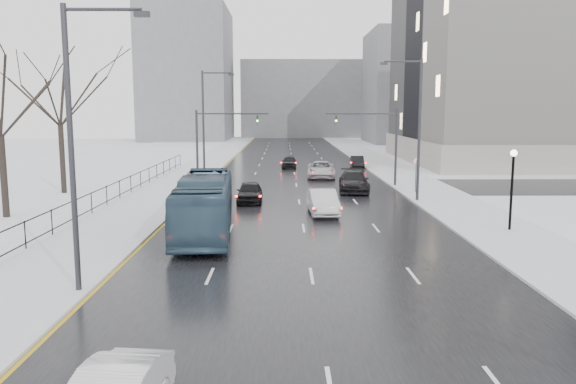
{
  "coord_description": "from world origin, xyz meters",
  "views": [
    {
      "loc": [
        -1.08,
        0.68,
        6.49
      ],
      "look_at": [
        -0.88,
        27.97,
        2.5
      ],
      "focal_mm": 35.0,
      "sensor_mm": 36.0,
      "label": 1
    }
  ],
  "objects_px": {
    "streetlight_r_mid": "(416,123)",
    "sedan_right_far": "(354,181)",
    "streetlight_l_near": "(77,136)",
    "lamppost_r_mid": "(512,178)",
    "streetlight_l_far": "(206,120)",
    "sedan_center_near": "(250,192)",
    "mast_signal_right": "(384,139)",
    "sedan_right_near": "(323,202)",
    "sedan_right_distant": "(357,162)",
    "bus": "(205,205)",
    "no_uturn_sign": "(416,165)",
    "tree_park_e": "(64,194)",
    "mast_signal_left": "(210,139)",
    "tree_park_d": "(7,219)",
    "sedan_center_far": "(289,162)",
    "sedan_right_cross": "(321,169)"
  },
  "relations": [
    {
      "from": "streetlight_r_mid",
      "to": "sedan_right_far",
      "type": "bearing_deg",
      "value": 126.01
    },
    {
      "from": "streetlight_l_near",
      "to": "lamppost_r_mid",
      "type": "bearing_deg",
      "value": 27.55
    },
    {
      "from": "streetlight_l_far",
      "to": "streetlight_r_mid",
      "type": "bearing_deg",
      "value": -36.3
    },
    {
      "from": "streetlight_r_mid",
      "to": "sedan_center_near",
      "type": "distance_m",
      "value": 12.63
    },
    {
      "from": "mast_signal_right",
      "to": "sedan_right_near",
      "type": "relative_size",
      "value": 1.39
    },
    {
      "from": "lamppost_r_mid",
      "to": "sedan_right_distant",
      "type": "xyz_separation_m",
      "value": [
        -3.8,
        33.65,
        -2.24
      ]
    },
    {
      "from": "sedan_right_near",
      "to": "sedan_right_distant",
      "type": "distance_m",
      "value": 29.08
    },
    {
      "from": "streetlight_l_near",
      "to": "bus",
      "type": "bearing_deg",
      "value": 72.93
    },
    {
      "from": "lamppost_r_mid",
      "to": "sedan_right_far",
      "type": "height_order",
      "value": "lamppost_r_mid"
    },
    {
      "from": "streetlight_r_mid",
      "to": "mast_signal_right",
      "type": "relative_size",
      "value": 1.54
    },
    {
      "from": "streetlight_l_far",
      "to": "no_uturn_sign",
      "type": "bearing_deg",
      "value": -24.73
    },
    {
      "from": "tree_park_e",
      "to": "mast_signal_left",
      "type": "bearing_deg",
      "value": 20.19
    },
    {
      "from": "sedan_right_near",
      "to": "streetlight_l_far",
      "type": "bearing_deg",
      "value": 116.21
    },
    {
      "from": "tree_park_d",
      "to": "lamppost_r_mid",
      "type": "height_order",
      "value": "tree_park_d"
    },
    {
      "from": "sedan_center_near",
      "to": "streetlight_l_near",
      "type": "bearing_deg",
      "value": -104.01
    },
    {
      "from": "streetlight_r_mid",
      "to": "sedan_center_far",
      "type": "distance_m",
      "value": 25.71
    },
    {
      "from": "tree_park_e",
      "to": "mast_signal_left",
      "type": "height_order",
      "value": "tree_park_e"
    },
    {
      "from": "streetlight_r_mid",
      "to": "sedan_right_near",
      "type": "bearing_deg",
      "value": -144.72
    },
    {
      "from": "streetlight_l_near",
      "to": "sedan_center_near",
      "type": "distance_m",
      "value": 20.92
    },
    {
      "from": "streetlight_l_far",
      "to": "sedan_center_near",
      "type": "height_order",
      "value": "streetlight_l_far"
    },
    {
      "from": "streetlight_r_mid",
      "to": "sedan_right_near",
      "type": "distance_m",
      "value": 9.64
    },
    {
      "from": "streetlight_l_near",
      "to": "streetlight_r_mid",
      "type": "bearing_deg",
      "value": 50.76
    },
    {
      "from": "mast_signal_left",
      "to": "bus",
      "type": "xyz_separation_m",
      "value": [
        2.1,
        -18.43,
        -2.51
      ]
    },
    {
      "from": "tree_park_e",
      "to": "tree_park_d",
      "type": "bearing_deg",
      "value": -87.71
    },
    {
      "from": "tree_park_d",
      "to": "bus",
      "type": "xyz_separation_m",
      "value": [
        12.57,
        -4.43,
        1.59
      ]
    },
    {
      "from": "no_uturn_sign",
      "to": "sedan_center_near",
      "type": "xyz_separation_m",
      "value": [
        -12.7,
        -4.19,
        -1.53
      ]
    },
    {
      "from": "mast_signal_right",
      "to": "sedan_center_far",
      "type": "distance_m",
      "value": 17.87
    },
    {
      "from": "streetlight_l_near",
      "to": "mast_signal_left",
      "type": "bearing_deg",
      "value": 88.28
    },
    {
      "from": "streetlight_l_far",
      "to": "no_uturn_sign",
      "type": "xyz_separation_m",
      "value": [
        17.37,
        -8.0,
        -3.32
      ]
    },
    {
      "from": "sedan_right_cross",
      "to": "sedan_right_distant",
      "type": "distance_m",
      "value": 10.38
    },
    {
      "from": "mast_signal_right",
      "to": "mast_signal_left",
      "type": "height_order",
      "value": "same"
    },
    {
      "from": "sedan_center_near",
      "to": "sedan_center_far",
      "type": "distance_m",
      "value": 24.08
    },
    {
      "from": "sedan_right_cross",
      "to": "sedan_center_far",
      "type": "height_order",
      "value": "sedan_right_cross"
    },
    {
      "from": "streetlight_l_far",
      "to": "sedan_right_near",
      "type": "xyz_separation_m",
      "value": [
        9.51,
        -16.83,
        -4.81
      ]
    },
    {
      "from": "streetlight_l_near",
      "to": "sedan_center_far",
      "type": "height_order",
      "value": "streetlight_l_near"
    },
    {
      "from": "streetlight_l_far",
      "to": "sedan_right_near",
      "type": "bearing_deg",
      "value": -60.52
    },
    {
      "from": "tree_park_d",
      "to": "streetlight_r_mid",
      "type": "xyz_separation_m",
      "value": [
        25.97,
        6.0,
        5.62
      ]
    },
    {
      "from": "mast_signal_left",
      "to": "streetlight_r_mid",
      "type": "bearing_deg",
      "value": -27.31
    },
    {
      "from": "sedan_right_near",
      "to": "sedan_right_distant",
      "type": "bearing_deg",
      "value": 75.12
    },
    {
      "from": "streetlight_l_near",
      "to": "lamppost_r_mid",
      "type": "height_order",
      "value": "streetlight_l_near"
    },
    {
      "from": "tree_park_d",
      "to": "sedan_right_far",
      "type": "xyz_separation_m",
      "value": [
        22.3,
        11.05,
        0.86
      ]
    },
    {
      "from": "lamppost_r_mid",
      "to": "no_uturn_sign",
      "type": "height_order",
      "value": "lamppost_r_mid"
    },
    {
      "from": "streetlight_l_far",
      "to": "bus",
      "type": "height_order",
      "value": "streetlight_l_far"
    },
    {
      "from": "tree_park_e",
      "to": "sedan_right_near",
      "type": "relative_size",
      "value": 2.88
    },
    {
      "from": "bus",
      "to": "sedan_right_distant",
      "type": "relative_size",
      "value": 2.77
    },
    {
      "from": "streetlight_l_near",
      "to": "sedan_center_far",
      "type": "relative_size",
      "value": 2.51
    },
    {
      "from": "lamppost_r_mid",
      "to": "mast_signal_right",
      "type": "distance_m",
      "value": 18.41
    },
    {
      "from": "mast_signal_left",
      "to": "sedan_right_far",
      "type": "relative_size",
      "value": 1.15
    },
    {
      "from": "mast_signal_right",
      "to": "sedan_center_far",
      "type": "bearing_deg",
      "value": 116.49
    },
    {
      "from": "lamppost_r_mid",
      "to": "sedan_right_cross",
      "type": "xyz_separation_m",
      "value": [
        -8.49,
        24.39,
        -2.12
      ]
    }
  ]
}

